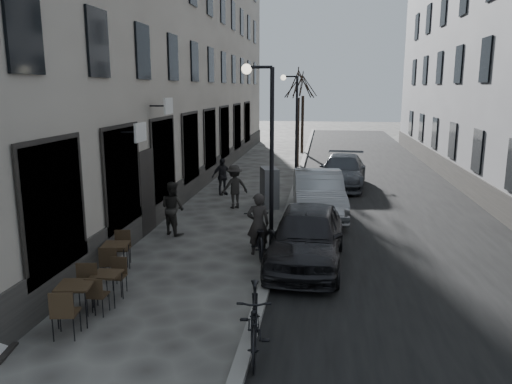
% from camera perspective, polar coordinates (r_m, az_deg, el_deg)
% --- Properties ---
extents(ground, '(120.00, 120.00, 0.00)m').
position_cam_1_polar(ground, '(9.01, -2.53, -17.85)').
color(ground, '#3B3935').
rests_on(ground, ground).
extents(road, '(7.30, 60.00, 0.00)m').
position_cam_1_polar(road, '(24.23, 13.40, 0.93)').
color(road, black).
rests_on(road, ground).
extents(kerb, '(0.25, 60.00, 0.12)m').
position_cam_1_polar(kerb, '(24.13, 4.75, 1.31)').
color(kerb, gray).
rests_on(kerb, ground).
extents(building_left, '(4.00, 35.00, 16.00)m').
position_cam_1_polar(building_left, '(25.56, -9.75, 19.66)').
color(building_left, gray).
rests_on(building_left, ground).
extents(streetlamp_near, '(0.90, 0.28, 5.09)m').
position_cam_1_polar(streetlamp_near, '(13.85, 1.11, 6.46)').
color(streetlamp_near, black).
rests_on(streetlamp_near, ground).
extents(streetlamp_far, '(0.90, 0.28, 5.09)m').
position_cam_1_polar(streetlamp_far, '(25.78, 4.28, 8.94)').
color(streetlamp_far, black).
rests_on(streetlamp_far, ground).
extents(tree_near, '(2.40, 2.40, 5.70)m').
position_cam_1_polar(tree_near, '(28.73, 4.87, 12.23)').
color(tree_near, black).
rests_on(tree_near, ground).
extents(tree_far, '(2.40, 2.40, 5.70)m').
position_cam_1_polar(tree_far, '(34.73, 5.41, 12.15)').
color(tree_far, black).
rests_on(tree_far, ground).
extents(bistro_set_a, '(0.74, 1.61, 0.93)m').
position_cam_1_polar(bistro_set_a, '(10.40, -19.89, -11.45)').
color(bistro_set_a, '#302315').
rests_on(bistro_set_a, ground).
extents(bistro_set_b, '(0.56, 1.36, 0.80)m').
position_cam_1_polar(bistro_set_b, '(11.07, -16.61, -10.15)').
color(bistro_set_b, '#302315').
rests_on(bistro_set_b, ground).
extents(bistro_set_c, '(0.69, 1.53, 0.88)m').
position_cam_1_polar(bistro_set_c, '(12.73, -15.70, -6.97)').
color(bistro_set_c, '#302315').
rests_on(bistro_set_c, ground).
extents(utility_cabinet, '(0.84, 1.13, 1.50)m').
position_cam_1_polar(utility_cabinet, '(18.85, 1.54, 0.51)').
color(utility_cabinet, slate).
rests_on(utility_cabinet, ground).
extents(bicycle, '(1.12, 2.08, 1.04)m').
position_cam_1_polar(bicycle, '(13.58, 0.24, -5.02)').
color(bicycle, black).
rests_on(bicycle, ground).
extents(cyclist_rider, '(0.70, 0.54, 1.70)m').
position_cam_1_polar(cyclist_rider, '(13.49, 0.24, -3.67)').
color(cyclist_rider, '#262321').
rests_on(cyclist_rider, ground).
extents(pedestrian_near, '(1.01, 0.96, 1.65)m').
position_cam_1_polar(pedestrian_near, '(15.56, -9.50, -1.81)').
color(pedestrian_near, black).
rests_on(pedestrian_near, ground).
extents(pedestrian_mid, '(1.22, 1.07, 1.64)m').
position_cam_1_polar(pedestrian_mid, '(18.69, -2.48, 0.61)').
color(pedestrian_mid, black).
rests_on(pedestrian_mid, ground).
extents(pedestrian_far, '(0.96, 0.86, 1.56)m').
position_cam_1_polar(pedestrian_far, '(21.08, -3.89, 1.78)').
color(pedestrian_far, black).
rests_on(pedestrian_far, ground).
extents(car_near, '(2.04, 4.59, 1.54)m').
position_cam_1_polar(car_near, '(12.77, 5.80, -5.02)').
color(car_near, black).
rests_on(car_near, ground).
extents(car_mid, '(2.08, 4.89, 1.57)m').
position_cam_1_polar(car_mid, '(17.74, 7.11, -0.20)').
color(car_mid, gray).
rests_on(car_mid, ground).
extents(car_far, '(2.50, 5.12, 1.43)m').
position_cam_1_polar(car_far, '(23.13, 9.86, 2.37)').
color(car_far, '#3B3F45').
rests_on(car_far, ground).
extents(moped, '(0.78, 2.01, 1.18)m').
position_cam_1_polar(moped, '(8.72, -0.18, -14.51)').
color(moped, black).
rests_on(moped, ground).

